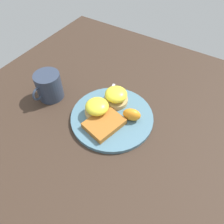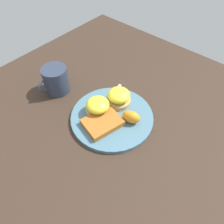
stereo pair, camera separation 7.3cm
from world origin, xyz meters
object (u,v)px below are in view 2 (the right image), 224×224
(sandwich_benedict_left, at_px, (119,97))
(hashbrown_patty, at_px, (102,122))
(cup, at_px, (56,80))
(orange_wedge, at_px, (131,117))
(sandwich_benedict_right, at_px, (98,107))
(fork, at_px, (108,104))

(sandwich_benedict_left, relative_size, hashbrown_patty, 0.72)
(sandwich_benedict_left, distance_m, cup, 0.25)
(orange_wedge, xyz_separation_m, cup, (0.05, -0.31, 0.01))
(sandwich_benedict_left, height_order, sandwich_benedict_right, same)
(sandwich_benedict_left, bearing_deg, hashbrown_patty, 11.10)
(orange_wedge, bearing_deg, fork, -92.92)
(sandwich_benedict_left, bearing_deg, sandwich_benedict_right, -16.26)
(hashbrown_patty, height_order, fork, hashbrown_patty)
(sandwich_benedict_right, distance_m, cup, 0.20)
(orange_wedge, bearing_deg, sandwich_benedict_left, -114.99)
(sandwich_benedict_right, relative_size, fork, 0.44)
(fork, bearing_deg, cup, -74.44)
(sandwich_benedict_left, bearing_deg, fork, -31.19)
(sandwich_benedict_right, distance_m, orange_wedge, 0.12)
(cup, bearing_deg, hashbrown_patty, 85.67)
(fork, bearing_deg, hashbrown_patty, 29.08)
(cup, bearing_deg, fork, 105.56)
(hashbrown_patty, distance_m, fork, 0.09)
(cup, bearing_deg, sandwich_benedict_left, 111.99)
(orange_wedge, bearing_deg, cup, -80.53)
(hashbrown_patty, distance_m, cup, 0.25)
(sandwich_benedict_left, bearing_deg, orange_wedge, 65.01)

